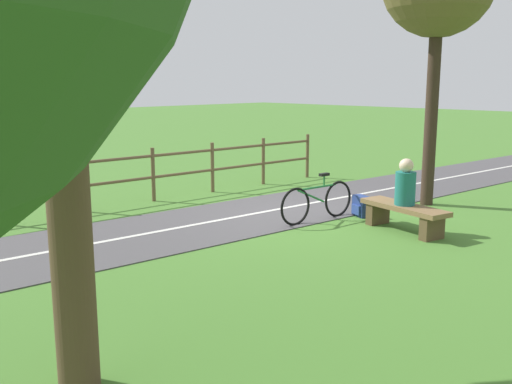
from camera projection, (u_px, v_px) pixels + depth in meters
ground_plane at (298, 213)px, 10.98m from camera, size 80.00×80.00×0.00m
paved_path at (84, 246)px, 8.77m from camera, size 6.01×36.08×0.02m
path_centre_line at (84, 245)px, 8.77m from camera, size 3.21×31.86×0.00m
bench at (404, 213)px, 9.60m from camera, size 1.67×0.81×0.45m
person_seated at (405, 185)px, 9.50m from camera, size 0.40×0.40×0.77m
bicycle at (317, 201)px, 10.29m from camera, size 0.23×1.72×0.85m
backpack at (361, 206)px, 10.67m from camera, size 0.39×0.31×0.39m
fence_roadside at (153, 170)px, 11.94m from camera, size 0.69×9.23×1.12m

